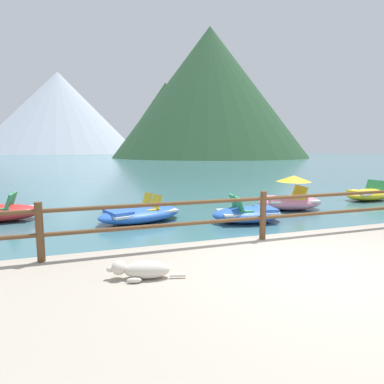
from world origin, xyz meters
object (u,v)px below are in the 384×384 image
object	(u,v)px
pedal_boat_0	(140,214)
pedal_boat_5	(370,194)
pedal_boat_3	(290,198)
dog_resting	(142,270)
pedal_boat_4	(247,214)

from	to	relation	value
pedal_boat_0	pedal_boat_5	xyz separation A→B (m)	(9.85, 0.95, 0.01)
pedal_boat_0	pedal_boat_5	bearing A→B (deg)	5.48
pedal_boat_3	pedal_boat_5	world-z (taller)	pedal_boat_3
dog_resting	pedal_boat_0	size ratio (longest dim) A/B	0.36
pedal_boat_4	pedal_boat_5	world-z (taller)	pedal_boat_5
dog_resting	pedal_boat_0	xyz separation A→B (m)	(0.83, 5.14, -0.28)
dog_resting	pedal_boat_3	distance (m)	8.23
pedal_boat_4	pedal_boat_5	bearing A→B (deg)	16.13
dog_resting	pedal_boat_3	bearing A→B (deg)	40.78
pedal_boat_0	pedal_boat_3	world-z (taller)	pedal_boat_3
dog_resting	pedal_boat_3	world-z (taller)	pedal_boat_3
dog_resting	pedal_boat_4	world-z (taller)	pedal_boat_4
dog_resting	pedal_boat_4	distance (m)	5.64
dog_resting	pedal_boat_5	distance (m)	12.30
pedal_boat_3	dog_resting	bearing A→B (deg)	-139.22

